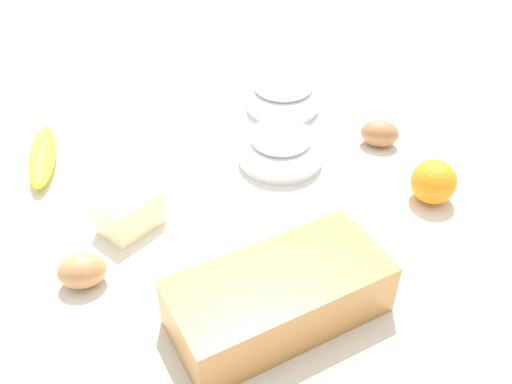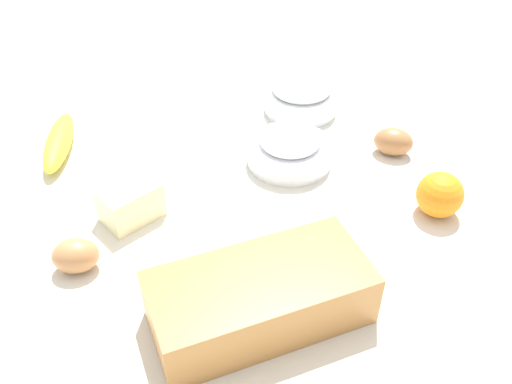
{
  "view_description": "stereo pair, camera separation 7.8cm",
  "coord_description": "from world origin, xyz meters",
  "views": [
    {
      "loc": [
        0.32,
        0.6,
        0.59
      ],
      "look_at": [
        0.0,
        0.0,
        0.04
      ],
      "focal_mm": 38.99,
      "sensor_mm": 36.0,
      "label": 1
    },
    {
      "loc": [
        0.25,
        0.63,
        0.59
      ],
      "look_at": [
        0.0,
        0.0,
        0.04
      ],
      "focal_mm": 38.99,
      "sensor_mm": 36.0,
      "label": 2
    }
  ],
  "objects": [
    {
      "name": "sugar_bowl",
      "position": [
        -0.11,
        -0.1,
        0.03
      ],
      "size": [
        0.15,
        0.15,
        0.07
      ],
      "color": "white",
      "rests_on": "ground_plane"
    },
    {
      "name": "loaf_pan",
      "position": [
        0.07,
        0.2,
        0.04
      ],
      "size": [
        0.28,
        0.13,
        0.08
      ],
      "rotation": [
        0.0,
        0.0,
        0.0
      ],
      "color": "#B77A3D",
      "rests_on": "ground_plane"
    },
    {
      "name": "butter_block",
      "position": [
        0.19,
        -0.06,
        0.03
      ],
      "size": [
        0.11,
        0.09,
        0.06
      ],
      "primitive_type": "cube",
      "rotation": [
        0.0,
        0.0,
        0.36
      ],
      "color": "#F4EDB2",
      "rests_on": "ground_plane"
    },
    {
      "name": "egg_near_butter",
      "position": [
        -0.29,
        -0.06,
        0.03
      ],
      "size": [
        0.09,
        0.08,
        0.05
      ],
      "primitive_type": "ellipsoid",
      "rotation": [
        0.0,
        1.57,
        2.44
      ],
      "color": "#A36E42",
      "rests_on": "ground_plane"
    },
    {
      "name": "ground_plane",
      "position": [
        0.0,
        0.0,
        -0.01
      ],
      "size": [
        2.4,
        2.4,
        0.02
      ],
      "primitive_type": "cube",
      "color": "silver"
    },
    {
      "name": "egg_beside_bowl",
      "position": [
        0.28,
        0.02,
        0.03
      ],
      "size": [
        0.08,
        0.07,
        0.05
      ],
      "primitive_type": "ellipsoid",
      "rotation": [
        0.0,
        1.57,
        5.98
      ],
      "color": "#BC804D",
      "rests_on": "ground_plane"
    },
    {
      "name": "orange_fruit",
      "position": [
        -0.27,
        0.11,
        0.04
      ],
      "size": [
        0.07,
        0.07,
        0.07
      ],
      "primitive_type": "sphere",
      "color": "orange",
      "rests_on": "ground_plane"
    },
    {
      "name": "banana",
      "position": [
        0.27,
        -0.29,
        0.02
      ],
      "size": [
        0.1,
        0.19,
        0.04
      ],
      "primitive_type": "ellipsoid",
      "rotation": [
        0.0,
        0.0,
        4.42
      ],
      "color": "yellow",
      "rests_on": "ground_plane"
    },
    {
      "name": "flour_bowl",
      "position": [
        -0.2,
        -0.26,
        0.03
      ],
      "size": [
        0.15,
        0.15,
        0.07
      ],
      "color": "white",
      "rests_on": "ground_plane"
    }
  ]
}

